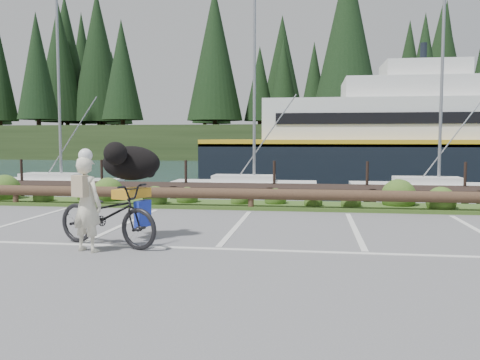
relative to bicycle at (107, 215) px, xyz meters
name	(u,v)px	position (x,y,z in m)	size (l,w,h in m)	color
ground	(221,244)	(2.04, 0.42, -0.58)	(72.00, 72.00, 0.00)	#5E5E61
harbor_backdrop	(305,150)	(2.43, 78.89, -0.58)	(170.00, 160.00, 30.00)	#1A323E
vegetation_strip	(254,205)	(2.04, 5.72, -0.53)	(34.00, 1.60, 0.10)	#3D5B21
log_rail	(251,210)	(2.04, 5.02, -0.58)	(32.00, 0.30, 0.60)	#443021
bicycle	(107,215)	(0.00, 0.00, 0.00)	(0.77, 2.21, 1.16)	black
cyclist	(87,204)	(-0.16, -0.49, 0.25)	(0.61, 0.40, 1.66)	beige
dog	(131,163)	(0.23, 0.67, 0.91)	(1.15, 0.56, 0.67)	black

